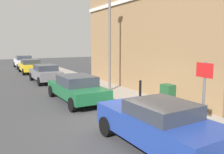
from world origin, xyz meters
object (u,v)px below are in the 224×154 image
object	(u,v)px
car_yellow	(30,66)
street_sign	(204,88)
car_grey	(45,73)
car_blue	(158,124)
lamppost	(110,38)
car_white	(24,62)
car_green	(77,88)
utility_cabinet	(167,99)
bollard_near_cabinet	(140,90)

from	to	relation	value
car_yellow	street_sign	size ratio (longest dim) A/B	1.72
street_sign	car_grey	bearing A→B (deg)	97.17
car_blue	lamppost	xyz separation A→B (m)	(2.41, 7.30, 2.57)
car_yellow	car_white	distance (m)	5.46
car_blue	car_yellow	size ratio (longest dim) A/B	1.05
car_green	car_grey	distance (m)	6.78
car_grey	street_sign	size ratio (longest dim) A/B	1.73
car_white	utility_cabinet	distance (m)	22.73
car_grey	car_white	size ratio (longest dim) A/B	0.89
car_blue	utility_cabinet	xyz separation A→B (m)	(2.42, 2.24, -0.06)
car_grey	street_sign	xyz separation A→B (m)	(1.67, -13.27, 0.94)
car_yellow	car_green	bearing A→B (deg)	-179.62
car_blue	street_sign	size ratio (longest dim) A/B	1.80
street_sign	lamppost	xyz separation A→B (m)	(0.86, 7.54, 1.64)
car_grey	car_green	bearing A→B (deg)	178.90
car_yellow	utility_cabinet	bearing A→B (deg)	-171.32
car_yellow	utility_cabinet	size ratio (longest dim) A/B	3.44
utility_cabinet	street_sign	xyz separation A→B (m)	(-0.86, -2.48, 0.98)
car_blue	bollard_near_cabinet	world-z (taller)	car_blue
car_yellow	street_sign	bearing A→B (deg)	-174.86
car_green	bollard_near_cabinet	bearing A→B (deg)	-127.72
car_blue	car_yellow	world-z (taller)	car_blue
bollard_near_cabinet	lamppost	xyz separation A→B (m)	(-0.10, 3.00, 2.60)
car_blue	car_green	size ratio (longest dim) A/B	0.93
car_grey	lamppost	xyz separation A→B (m)	(2.53, -5.73, 2.58)
car_yellow	car_white	world-z (taller)	car_white
car_grey	street_sign	bearing A→B (deg)	-174.05
car_green	street_sign	distance (m)	6.77
car_white	lamppost	world-z (taller)	lamppost
bollard_near_cabinet	utility_cabinet	bearing A→B (deg)	-92.78
car_white	lamppost	xyz separation A→B (m)	(2.40, -17.55, 2.53)
car_green	street_sign	size ratio (longest dim) A/B	1.94
car_white	lamppost	bearing A→B (deg)	-171.68
street_sign	lamppost	distance (m)	7.77
car_yellow	lamppost	bearing A→B (deg)	-167.87
car_blue	street_sign	xyz separation A→B (m)	(1.55, -0.24, 0.92)
utility_cabinet	street_sign	distance (m)	2.80
lamppost	utility_cabinet	bearing A→B (deg)	-89.97
car_grey	car_white	world-z (taller)	car_white
car_yellow	car_white	size ratio (longest dim) A/B	0.88
car_blue	car_white	distance (m)	24.84
street_sign	utility_cabinet	bearing A→B (deg)	70.84
car_blue	bollard_near_cabinet	distance (m)	4.98
utility_cabinet	bollard_near_cabinet	distance (m)	2.07
lamppost	car_yellow	bearing A→B (deg)	101.92
car_green	utility_cabinet	bearing A→B (deg)	-148.91
utility_cabinet	street_sign	size ratio (longest dim) A/B	0.50
car_white	lamppost	size ratio (longest dim) A/B	0.78
car_grey	utility_cabinet	world-z (taller)	car_grey
car_blue	bollard_near_cabinet	bearing A→B (deg)	-31.89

